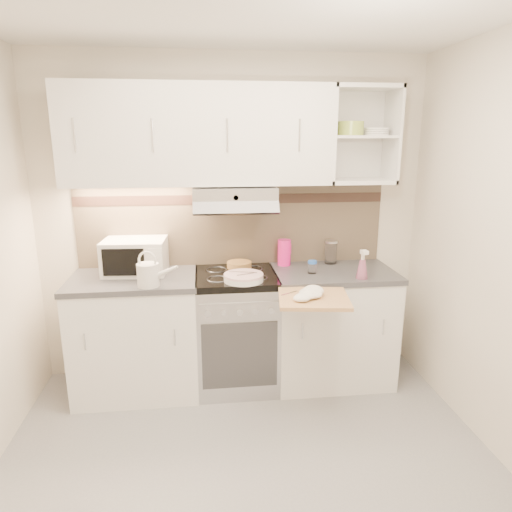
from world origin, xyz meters
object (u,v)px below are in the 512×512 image
at_px(glass_jar, 331,252).
at_px(cutting_board, 314,298).
at_px(electric_range, 237,330).
at_px(plate_stack, 244,277).
at_px(pink_pitcher, 284,252).
at_px(spray_bottle, 362,267).
at_px(microwave, 135,256).
at_px(watering_can, 149,274).

xyz_separation_m(glass_jar, cutting_board, (-0.31, -0.72, -0.12)).
height_order(electric_range, cutting_board, electric_range).
height_order(plate_stack, glass_jar, glass_jar).
distance_m(electric_range, cutting_board, 0.82).
xyz_separation_m(pink_pitcher, cutting_board, (0.07, -0.72, -0.13)).
bearing_deg(electric_range, pink_pitcher, 26.26).
bearing_deg(plate_stack, pink_pitcher, 46.41).
xyz_separation_m(electric_range, glass_jar, (0.78, 0.20, 0.54)).
bearing_deg(spray_bottle, pink_pitcher, 134.82).
bearing_deg(electric_range, cutting_board, -48.11).
xyz_separation_m(plate_stack, pink_pitcher, (0.36, 0.38, 0.08)).
height_order(microwave, plate_stack, microwave).
relative_size(electric_range, microwave, 1.91).
bearing_deg(pink_pitcher, watering_can, 178.58).
height_order(electric_range, plate_stack, plate_stack).
xyz_separation_m(microwave, spray_bottle, (1.64, -0.34, -0.04)).
height_order(microwave, glass_jar, microwave).
xyz_separation_m(glass_jar, spray_bottle, (0.11, -0.42, -0.01)).
xyz_separation_m(watering_can, pink_pitcher, (1.01, 0.42, 0.01)).
xyz_separation_m(plate_stack, spray_bottle, (0.85, -0.04, 0.06)).
distance_m(plate_stack, glass_jar, 0.83).
bearing_deg(electric_range, plate_stack, -77.13).
height_order(glass_jar, spray_bottle, spray_bottle).
relative_size(electric_range, cutting_board, 2.01).
height_order(watering_can, glass_jar, watering_can).
distance_m(plate_stack, pink_pitcher, 0.53).
relative_size(electric_range, glass_jar, 4.78).
bearing_deg(spray_bottle, microwave, 163.46).
relative_size(microwave, spray_bottle, 2.08).
xyz_separation_m(watering_can, glass_jar, (1.39, 0.42, 0.01)).
relative_size(plate_stack, cutting_board, 0.63).
relative_size(electric_range, watering_can, 3.11).
bearing_deg(microwave, electric_range, -5.34).
bearing_deg(electric_range, microwave, 171.10).
bearing_deg(plate_stack, microwave, 159.29).
bearing_deg(spray_bottle, glass_jar, 100.07).
height_order(microwave, pink_pitcher, microwave).
height_order(pink_pitcher, spray_bottle, spray_bottle).
xyz_separation_m(electric_range, spray_bottle, (0.89, -0.22, 0.54)).
bearing_deg(plate_stack, electric_range, 102.87).
xyz_separation_m(microwave, glass_jar, (1.52, 0.08, -0.03)).
bearing_deg(plate_stack, glass_jar, 27.17).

